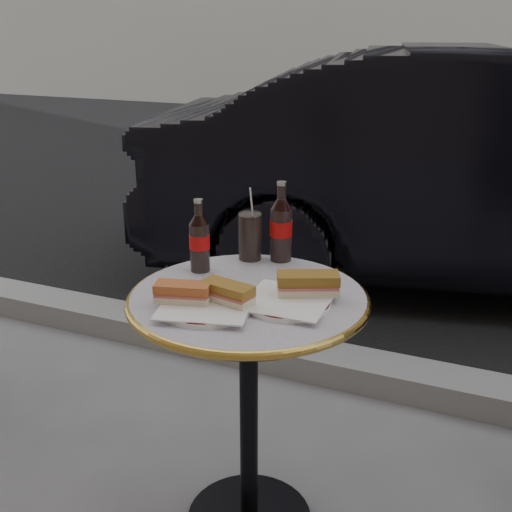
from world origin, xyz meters
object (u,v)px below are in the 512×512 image
at_px(plate_left, 206,307).
at_px(plate_right, 288,303).
at_px(bistro_table, 249,417).
at_px(cola_bottle_right, 281,221).
at_px(cola_glass, 250,236).
at_px(cola_bottle_left, 199,235).
at_px(parked_car, 505,171).

xyz_separation_m(plate_left, plate_right, (0.17, 0.10, -0.00)).
distance_m(bistro_table, plate_right, 0.39).
height_order(plate_left, cola_bottle_right, cola_bottle_right).
xyz_separation_m(plate_right, cola_glass, (-0.22, 0.26, 0.06)).
bearing_deg(cola_bottle_left, bistro_table, -27.91).
bearing_deg(cola_glass, bistro_table, -67.24).
relative_size(plate_right, cola_bottle_left, 1.03).
height_order(plate_right, cola_glass, cola_glass).
xyz_separation_m(bistro_table, plate_right, (0.12, -0.02, 0.37)).
xyz_separation_m(bistro_table, cola_bottle_left, (-0.19, 0.10, 0.47)).
bearing_deg(plate_right, cola_bottle_right, 114.24).
relative_size(plate_right, parked_car, 0.06).
bearing_deg(bistro_table, plate_right, -10.88).
relative_size(bistro_table, plate_right, 3.45).
height_order(plate_right, cola_bottle_left, cola_bottle_left).
bearing_deg(plate_right, parked_car, 80.48).
xyz_separation_m(plate_left, cola_bottle_left, (-0.14, 0.22, 0.10)).
relative_size(plate_left, plate_right, 1.06).
bearing_deg(parked_car, cola_glass, 150.61).
xyz_separation_m(plate_right, cola_bottle_left, (-0.31, 0.12, 0.10)).
height_order(bistro_table, cola_glass, cola_glass).
xyz_separation_m(bistro_table, parked_car, (0.50, 2.28, 0.27)).
distance_m(plate_right, cola_glass, 0.35).
distance_m(plate_right, cola_bottle_right, 0.34).
bearing_deg(cola_bottle_right, cola_bottle_left, -136.22).
height_order(plate_left, cola_bottle_left, cola_bottle_left).
relative_size(plate_right, cola_glass, 1.52).
xyz_separation_m(bistro_table, plate_left, (-0.06, -0.12, 0.37)).
bearing_deg(bistro_table, parked_car, 77.59).
distance_m(plate_left, plate_right, 0.20).
xyz_separation_m(plate_right, cola_bottle_right, (-0.13, 0.29, 0.11)).
xyz_separation_m(cola_bottle_left, cola_bottle_right, (0.18, 0.17, 0.01)).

